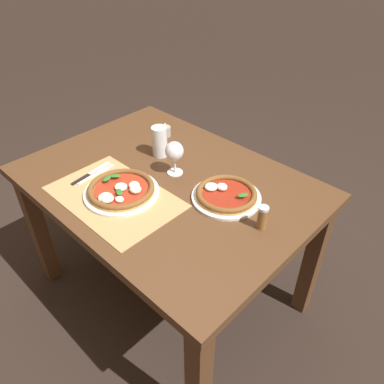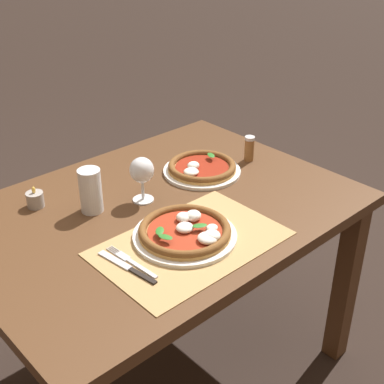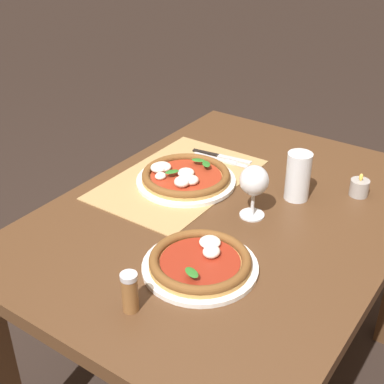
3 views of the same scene
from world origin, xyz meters
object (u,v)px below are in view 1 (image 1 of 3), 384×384
wine_glass (174,152)px  pint_glass (160,142)px  pizza_near (121,190)px  pizza_far (226,195)px  knife (91,173)px  fork (96,174)px  votive_candle (165,131)px  pepper_shaker (262,217)px

wine_glass → pint_glass: 0.17m
pizza_near → pizza_far: bearing=40.4°
pizza_far → knife: bearing=-152.9°
pint_glass → fork: (-0.08, -0.31, -0.06)m
pizza_near → knife: bearing=-179.8°
wine_glass → votive_candle: (-0.28, 0.20, -0.08)m
pepper_shaker → knife: bearing=-162.7°
pint_glass → fork: bearing=-104.0°
pizza_near → pizza_far: pizza_near is taller
pizza_near → pint_glass: bearing=109.8°
knife → votive_candle: 0.47m
pizza_near → knife: (-0.22, -0.00, -0.02)m
pizza_near → pizza_far: size_ratio=1.09×
pizza_far → fork: size_ratio=1.40×
fork → pepper_shaker: (0.72, 0.22, 0.04)m
wine_glass → knife: wine_glass is taller
votive_candle → fork: bearing=-84.6°
wine_glass → pepper_shaker: 0.49m
knife → pepper_shaker: size_ratio=2.22×
pizza_near → pepper_shaker: 0.58m
pizza_far → knife: 0.61m
pizza_far → wine_glass: 0.29m
fork → knife: knife is taller
fork → pint_glass: bearing=76.0°
pizza_far → pint_glass: size_ratio=1.94×
pizza_far → votive_candle: (-0.56, 0.19, 0.00)m
pepper_shaker → wine_glass: bearing=176.4°
knife → votive_candle: size_ratio=2.99×
knife → pizza_near: bearing=0.2°
fork → knife: bearing=-154.8°
pizza_far → pint_glass: pint_glass is taller
knife → pepper_shaker: (0.75, 0.23, 0.04)m
pizza_near → pepper_shaker: pepper_shaker is taller
pint_glass → pepper_shaker: 0.65m
wine_glass → pizza_far: bearing=2.9°
pint_glass → knife: (-0.10, -0.32, -0.06)m
pizza_near → pint_glass: (-0.12, 0.32, 0.05)m
pepper_shaker → pizza_far: bearing=167.7°
pizza_near → wine_glass: (0.04, 0.26, 0.08)m
wine_glass → fork: wine_glass is taller
pizza_near → knife: 0.22m
pizza_near → votive_candle: (-0.24, 0.47, 0.00)m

